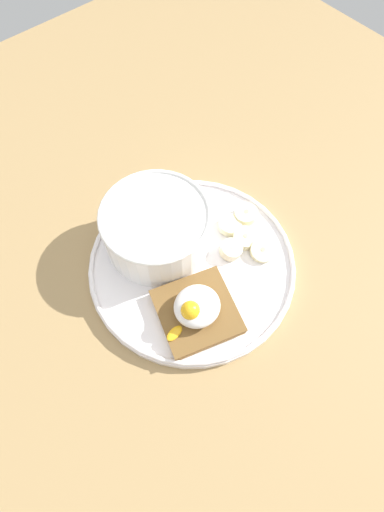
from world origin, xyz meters
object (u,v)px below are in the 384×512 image
object	(u,v)px
banana_slice_front	(230,225)
banana_slice_inner	(246,214)
poached_egg	(196,307)
banana_slice_left	(231,250)
toast_slice	(197,312)
banana_slice_back	(262,251)
oatmeal_bowl	(157,228)
banana_slice_right	(245,238)

from	to	relation	value
banana_slice_front	banana_slice_inner	distance (cm)	2.92
poached_egg	banana_slice_left	bearing A→B (deg)	21.51
banana_slice_front	banana_slice_inner	world-z (taller)	banana_slice_inner
toast_slice	banana_slice_back	xyz separation A→B (cm)	(12.17, 0.88, -0.19)
banana_slice_inner	oatmeal_bowl	bearing A→B (deg)	157.41
banana_slice_back	toast_slice	bearing A→B (deg)	-175.88
poached_egg	banana_slice_right	distance (cm)	12.77
poached_egg	banana_slice_inner	world-z (taller)	poached_egg
poached_egg	oatmeal_bowl	bearing A→B (deg)	74.96
banana_slice_left	banana_slice_inner	world-z (taller)	banana_slice_left
banana_slice_back	banana_slice_front	bearing A→B (deg)	95.78
poached_egg	toast_slice	bearing A→B (deg)	7.63
oatmeal_bowl	poached_egg	size ratio (longest dim) A/B	1.77
banana_slice_front	banana_slice_left	world-z (taller)	banana_slice_left
toast_slice	banana_slice_inner	size ratio (longest dim) A/B	2.75
poached_egg	banana_slice_right	xyz separation A→B (cm)	(12.00, 3.82, -2.12)
poached_egg	banana_slice_inner	bearing A→B (deg)	23.74
toast_slice	banana_slice_left	distance (cm)	9.74
toast_slice	banana_slice_back	size ratio (longest dim) A/B	2.97
poached_egg	banana_slice_left	size ratio (longest dim) A/B	1.86
banana_slice_left	banana_slice_inner	distance (cm)	6.15
oatmeal_bowl	banana_slice_inner	xyz separation A→B (cm)	(11.66, -4.85, -2.49)
banana_slice_front	toast_slice	bearing A→B (deg)	-150.32
banana_slice_right	banana_slice_inner	size ratio (longest dim) A/B	1.11
banana_slice_back	banana_slice_right	size ratio (longest dim) A/B	0.84
oatmeal_bowl	banana_slice_back	size ratio (longest dim) A/B	3.60
oatmeal_bowl	banana_slice_right	world-z (taller)	oatmeal_bowl
poached_egg	banana_slice_back	bearing A→B (deg)	4.17
toast_slice	banana_slice_right	world-z (taller)	toast_slice
banana_slice_inner	banana_slice_left	bearing A→B (deg)	-152.66
banana_slice_left	toast_slice	bearing A→B (deg)	-158.21
banana_slice_front	banana_slice_left	size ratio (longest dim) A/B	1.09
banana_slice_front	banana_slice_right	distance (cm)	2.82
toast_slice	banana_slice_front	world-z (taller)	same
poached_egg	banana_slice_back	distance (cm)	12.58
oatmeal_bowl	banana_slice_left	xyz separation A→B (cm)	(6.20, -7.68, -2.40)
banana_slice_front	banana_slice_back	xyz separation A→B (cm)	(0.58, -5.73, -0.07)
oatmeal_bowl	banana_slice_inner	world-z (taller)	oatmeal_bowl
toast_slice	banana_slice_inner	bearing A→B (deg)	23.94
banana_slice_front	banana_slice_right	world-z (taller)	banana_slice_front
banana_slice_right	poached_egg	bearing A→B (deg)	-162.34
banana_slice_left	banana_slice_back	xyz separation A→B (cm)	(3.13, -2.74, -0.24)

